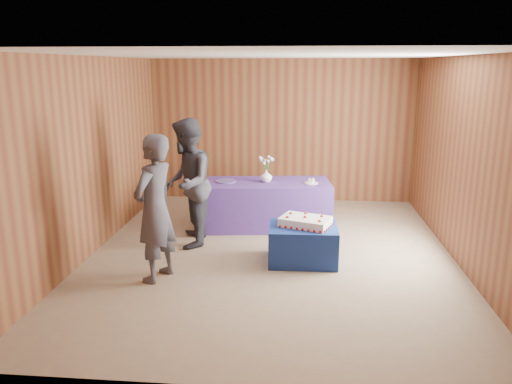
# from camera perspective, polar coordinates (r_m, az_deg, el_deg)

# --- Properties ---
(ground) EXTENTS (6.00, 6.00, 0.00)m
(ground) POSITION_cam_1_polar(r_m,az_deg,el_deg) (7.05, 1.73, -7.13)
(ground) COLOR gray
(ground) RESTS_ON ground
(room_shell) EXTENTS (5.04, 6.04, 2.72)m
(room_shell) POSITION_cam_1_polar(r_m,az_deg,el_deg) (6.61, 1.85, 7.59)
(room_shell) COLOR brown
(room_shell) RESTS_ON ground
(cake_table) EXTENTS (0.92, 0.72, 0.50)m
(cake_table) POSITION_cam_1_polar(r_m,az_deg,el_deg) (6.74, 5.37, -5.92)
(cake_table) COLOR navy
(cake_table) RESTS_ON ground
(serving_table) EXTENTS (2.09, 1.11, 0.75)m
(serving_table) POSITION_cam_1_polar(r_m,az_deg,el_deg) (8.12, 1.35, -1.42)
(serving_table) COLOR #56338C
(serving_table) RESTS_ON ground
(sheet_cake) EXTENTS (0.77, 0.64, 0.15)m
(sheet_cake) POSITION_cam_1_polar(r_m,az_deg,el_deg) (6.67, 5.65, -3.38)
(sheet_cake) COLOR white
(sheet_cake) RESTS_ON cake_table
(vase) EXTENTS (0.24, 0.24, 0.20)m
(vase) POSITION_cam_1_polar(r_m,az_deg,el_deg) (8.00, 1.18, 1.84)
(vase) COLOR white
(vase) RESTS_ON serving_table
(flower_spray) EXTENTS (0.25, 0.24, 0.19)m
(flower_spray) POSITION_cam_1_polar(r_m,az_deg,el_deg) (7.95, 1.19, 3.66)
(flower_spray) COLOR #296127
(flower_spray) RESTS_ON vase
(platter) EXTENTS (0.39, 0.39, 0.02)m
(platter) POSITION_cam_1_polar(r_m,az_deg,el_deg) (8.04, -3.50, 1.23)
(platter) COLOR #50458B
(platter) RESTS_ON serving_table
(plate) EXTENTS (0.25, 0.25, 0.01)m
(plate) POSITION_cam_1_polar(r_m,az_deg,el_deg) (7.98, 6.33, 1.03)
(plate) COLOR silver
(plate) RESTS_ON serving_table
(cake_slice) EXTENTS (0.10, 0.09, 0.09)m
(cake_slice) POSITION_cam_1_polar(r_m,az_deg,el_deg) (7.97, 6.34, 1.32)
(cake_slice) COLOR white
(cake_slice) RESTS_ON plate
(knife) EXTENTS (0.26, 0.03, 0.00)m
(knife) POSITION_cam_1_polar(r_m,az_deg,el_deg) (7.78, 6.57, 0.66)
(knife) COLOR #B1B1B6
(knife) RESTS_ON serving_table
(guest_left) EXTENTS (0.63, 0.76, 1.80)m
(guest_left) POSITION_cam_1_polar(r_m,az_deg,el_deg) (6.11, -11.51, -1.88)
(guest_left) COLOR #3D3C47
(guest_left) RESTS_ON ground
(guest_right) EXTENTS (0.80, 0.98, 1.86)m
(guest_right) POSITION_cam_1_polar(r_m,az_deg,el_deg) (7.22, -7.89, 0.99)
(guest_right) COLOR #31313B
(guest_right) RESTS_ON ground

